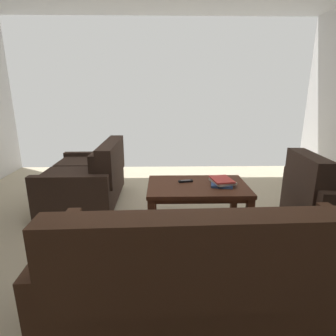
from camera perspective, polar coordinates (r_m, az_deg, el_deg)
The scene contains 7 objects.
ground_plane at distance 2.83m, azimuth -1.55°, elevation -14.59°, with size 5.58×5.39×0.01m, color beige.
sofa_main at distance 1.83m, azimuth 9.74°, elevation -20.08°, with size 2.09×0.95×0.86m.
loveseat_near at distance 3.66m, azimuth -16.33°, elevation -2.07°, with size 0.91×1.29×0.82m.
coffee_table at distance 2.94m, azimuth 6.22°, elevation -4.80°, with size 1.06×0.68×0.47m.
armchair_side at distance 3.26m, azimuth 31.86°, elevation -5.93°, with size 0.94×0.94×0.84m.
book_stack at distance 2.94m, azimuth 11.35°, elevation -2.89°, with size 0.27×0.30×0.07m.
tv_remote at distance 2.98m, azimuth 3.75°, elevation -2.78°, with size 0.17×0.07×0.02m.
Camera 1 is at (-0.02, 2.44, 1.43)m, focal length 28.82 mm.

